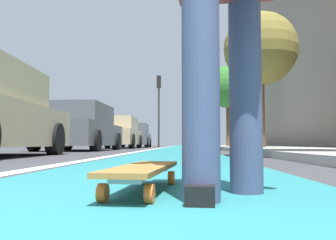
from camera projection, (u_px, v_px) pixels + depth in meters
ground_plane at (177, 151)px, 10.42m from camera, size 80.00×80.00×0.00m
bike_lane_paint at (181, 147)px, 24.37m from camera, size 56.00×1.83×0.00m
lane_stripe_white at (161, 148)px, 20.43m from camera, size 52.00×0.16×0.01m
sidewalk_curb at (242, 147)px, 18.26m from camera, size 52.00×3.20×0.11m
building_facade at (278, 68)px, 22.44m from camera, size 40.00×1.20×9.84m
skateboard at (143, 171)px, 1.58m from camera, size 0.86×0.28×0.11m
parked_car_mid at (80, 129)px, 11.56m from camera, size 4.47×2.08×1.46m
parked_car_far at (119, 133)px, 17.43m from camera, size 4.06×1.89×1.49m
parked_car_end at (134, 136)px, 22.95m from camera, size 4.63×2.11×1.47m
traffic_light at (159, 98)px, 24.25m from camera, size 0.33×0.28×4.77m
street_tree_mid at (260, 49)px, 11.84m from camera, size 2.39×2.39×4.51m
street_tree_far at (228, 87)px, 20.72m from camera, size 2.39×2.39×4.65m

